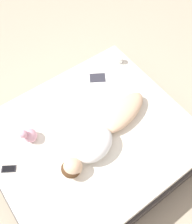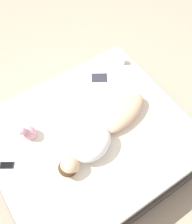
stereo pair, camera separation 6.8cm
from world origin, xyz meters
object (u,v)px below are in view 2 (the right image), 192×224
object	(u,v)px
cell_phone	(7,165)
person	(101,135)
coffee_mug	(122,60)
open_magazine	(100,85)

from	to	relation	value
cell_phone	person	bearing A→B (deg)	-73.22
coffee_mug	person	bearing A→B (deg)	131.87
person	open_magazine	size ratio (longest dim) A/B	2.49
coffee_mug	cell_phone	distance (m)	1.87
person	cell_phone	world-z (taller)	person
open_magazine	coffee_mug	size ratio (longest dim) A/B	4.71
cell_phone	coffee_mug	bearing A→B (deg)	-42.15
coffee_mug	cell_phone	bearing A→B (deg)	104.76
person	open_magazine	bearing A→B (deg)	-47.38
person	coffee_mug	world-z (taller)	person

